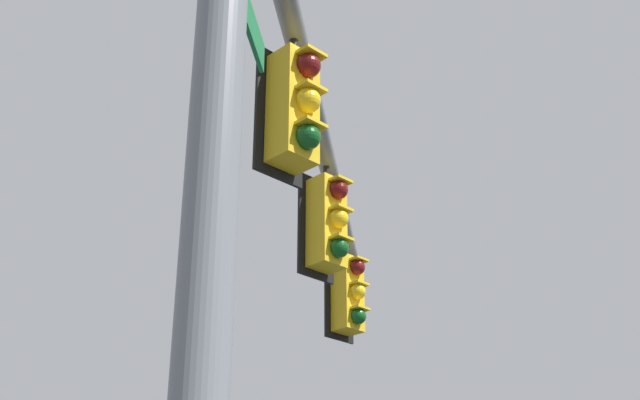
% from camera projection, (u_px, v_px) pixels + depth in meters
% --- Properties ---
extents(signal_pole, '(0.28, 0.28, 7.38)m').
position_uv_depth(signal_pole, '(211.00, 194.00, 4.25)').
color(signal_pole, slate).
rests_on(signal_pole, ground).
extents(mast_arm, '(6.78, 5.37, 0.22)m').
position_uv_depth(mast_arm, '(318.00, 127.00, 9.22)').
color(mast_arm, slate).
extents(traffic_light_nearest_pole, '(0.54, 0.49, 1.31)m').
position_uv_depth(traffic_light_nearest_pole, '(294.00, 107.00, 7.31)').
color(traffic_light_nearest_pole, black).
extents(traffic_light_mid_inner, '(0.54, 0.49, 1.31)m').
position_uv_depth(traffic_light_mid_inner, '(328.00, 222.00, 9.52)').
color(traffic_light_mid_inner, black).
extents(traffic_light_mid_outer, '(0.54, 0.49, 1.31)m').
position_uv_depth(traffic_light_mid_outer, '(349.00, 294.00, 11.74)').
color(traffic_light_mid_outer, black).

